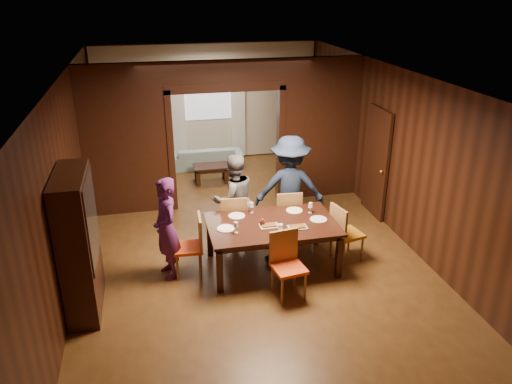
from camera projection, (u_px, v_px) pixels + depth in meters
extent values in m
plane|color=#4E3016|center=(243.00, 238.00, 8.91)|extent=(9.00, 9.00, 0.00)
cube|color=silver|center=(241.00, 74.00, 7.78)|extent=(5.50, 9.00, 0.02)
cube|color=black|center=(207.00, 103.00, 12.39)|extent=(5.50, 0.02, 2.90)
cube|color=black|center=(70.00, 174.00, 7.80)|extent=(0.02, 9.00, 2.90)
cube|color=black|center=(393.00, 151.00, 8.90)|extent=(0.02, 9.00, 2.90)
cube|color=black|center=(127.00, 154.00, 9.50)|extent=(1.65, 0.15, 2.40)
cube|color=black|center=(319.00, 141.00, 10.27)|extent=(1.65, 0.15, 2.40)
cube|color=black|center=(225.00, 73.00, 9.32)|extent=(5.50, 0.15, 0.50)
cube|color=beige|center=(208.00, 103.00, 12.37)|extent=(5.40, 0.04, 2.85)
imported|color=#511E59|center=(166.00, 229.00, 7.50)|extent=(0.52, 0.67, 1.61)
imported|color=#5C5B63|center=(234.00, 199.00, 8.51)|extent=(0.90, 0.78, 1.61)
imported|color=#172239|center=(290.00, 188.00, 8.64)|extent=(1.32, 0.92, 1.86)
imported|color=#98C2C7|center=(206.00, 157.00, 12.24)|extent=(1.79, 0.73, 0.52)
imported|color=black|center=(275.00, 219.00, 7.81)|extent=(0.31, 0.31, 0.08)
cube|color=black|center=(272.00, 245.00, 7.92)|extent=(2.01, 1.25, 0.76)
cube|color=black|center=(211.00, 174.00, 11.34)|extent=(0.80, 0.50, 0.40)
cube|color=black|center=(79.00, 244.00, 6.67)|extent=(0.40, 1.20, 2.00)
cube|color=black|center=(376.00, 163.00, 9.49)|extent=(0.06, 0.90, 2.10)
cube|color=silver|center=(207.00, 93.00, 12.24)|extent=(1.20, 0.03, 1.30)
cube|color=white|center=(178.00, 113.00, 12.23)|extent=(0.35, 0.06, 2.40)
cube|color=white|center=(238.00, 110.00, 12.53)|extent=(0.35, 0.06, 2.40)
cylinder|color=white|center=(226.00, 228.00, 7.59)|extent=(0.27, 0.27, 0.01)
cylinder|color=white|center=(237.00, 216.00, 8.00)|extent=(0.27, 0.27, 0.01)
cylinder|color=white|center=(294.00, 210.00, 8.19)|extent=(0.27, 0.27, 0.01)
cylinder|color=silver|center=(319.00, 219.00, 7.88)|extent=(0.27, 0.27, 0.01)
cylinder|color=silver|center=(280.00, 235.00, 7.39)|extent=(0.27, 0.27, 0.01)
cube|color=gray|center=(269.00, 225.00, 7.66)|extent=(0.30, 0.20, 0.04)
cube|color=gray|center=(298.00, 227.00, 7.61)|extent=(0.30, 0.20, 0.04)
cylinder|color=silver|center=(280.00, 228.00, 7.45)|extent=(0.07, 0.07, 0.14)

